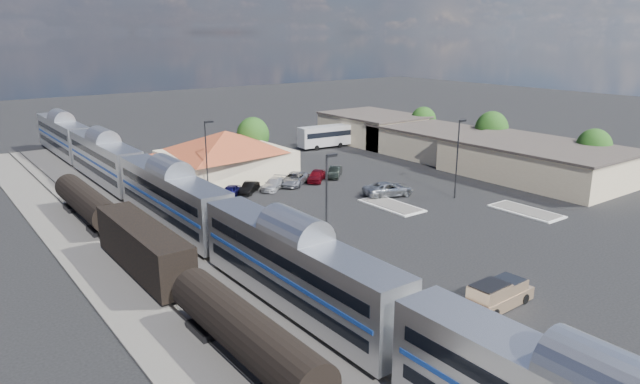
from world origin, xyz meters
TOP-DOWN VIEW (x-y plane):
  - ground at (0.00, 0.00)m, footprint 280.00×280.00m
  - railbed at (-21.00, 8.00)m, footprint 16.00×100.00m
  - platform at (-12.00, 6.00)m, footprint 5.50×92.00m
  - passenger_train at (-18.00, 9.24)m, footprint 3.00×104.00m
  - freight_cars at (-24.00, 0.47)m, footprint 2.80×46.00m
  - station_depot at (-4.56, 24.00)m, footprint 18.35×12.24m
  - buildings_east at (28.00, 14.28)m, footprint 14.40×51.40m
  - traffic_island_south at (4.00, 2.00)m, footprint 3.30×7.50m
  - traffic_island_north at (14.00, -8.00)m, footprint 3.30×7.50m
  - lamp_plat_s at (-10.90, -6.00)m, footprint 1.08×0.25m
  - lamp_plat_n at (-10.90, 16.00)m, footprint 1.08×0.25m
  - lamp_lot at (12.10, 0.00)m, footprint 1.08×0.25m
  - tree_east_a at (34.00, -4.00)m, footprint 4.56×4.56m
  - tree_east_b at (34.00, 12.00)m, footprint 4.94×4.94m
  - tree_east_c at (34.00, 26.00)m, footprint 4.41×4.41m
  - tree_depot at (3.00, 30.00)m, footprint 4.71×4.71m
  - pickup_truck at (-6.37, -19.65)m, footprint 5.56×2.23m
  - suv at (6.57, 5.21)m, footprint 6.48×4.21m
  - coach_bus at (18.98, 32.31)m, footprint 11.41×3.51m
  - person_a at (-12.44, -5.97)m, footprint 0.55×0.66m
  - person_b at (-12.77, 10.59)m, footprint 0.88×0.99m
  - parked_car_a at (-8.50, 15.59)m, footprint 4.08×3.85m
  - parked_car_b at (-5.80, 15.89)m, footprint 3.86×3.62m
  - parked_car_c at (-2.60, 15.59)m, footprint 4.86×4.28m
  - parked_car_d at (0.60, 15.89)m, footprint 5.84×5.30m
  - parked_car_e at (3.80, 15.59)m, footprint 4.45×4.23m
  - parked_car_f at (7.00, 15.89)m, footprint 4.06×4.00m

SIDE VIEW (x-z plane):
  - ground at x=0.00m, z-range 0.00..0.00m
  - railbed at x=-21.00m, z-range 0.00..0.12m
  - platform at x=-12.00m, z-range 0.00..0.18m
  - traffic_island_south at x=4.00m, z-range 0.00..0.21m
  - traffic_island_north at x=14.00m, z-range 0.00..0.21m
  - parked_car_b at x=-5.80m, z-range 0.00..1.29m
  - parked_car_c at x=-2.60m, z-range 0.00..1.35m
  - parked_car_a at x=-8.50m, z-range 0.00..1.37m
  - parked_car_f at x=7.00m, z-range 0.00..1.39m
  - parked_car_e at x=3.80m, z-range 0.00..1.49m
  - parked_car_d at x=0.60m, z-range 0.00..1.51m
  - suv at x=6.57m, z-range 0.00..1.66m
  - pickup_truck at x=-6.37m, z-range -0.05..1.85m
  - person_a at x=-12.44m, z-range 0.18..1.74m
  - person_b at x=-12.77m, z-range 0.18..1.89m
  - freight_cars at x=-24.00m, z-range -0.07..3.93m
  - coach_bus at x=18.98m, z-range 0.27..3.88m
  - buildings_east at x=28.00m, z-range -0.13..4.67m
  - passenger_train at x=-18.00m, z-range 0.09..5.64m
  - station_depot at x=-4.56m, z-range 0.03..6.23m
  - tree_east_c at x=34.00m, z-range 0.66..6.87m
  - tree_east_a at x=34.00m, z-range 0.68..7.10m
  - tree_depot at x=3.00m, z-range 0.71..7.34m
  - tree_east_b at x=34.00m, z-range 0.74..7.70m
  - lamp_plat_s at x=-10.90m, z-range 0.84..9.84m
  - lamp_plat_n at x=-10.90m, z-range 0.84..9.84m
  - lamp_lot at x=12.10m, z-range 0.84..9.84m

